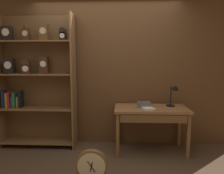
{
  "coord_description": "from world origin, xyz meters",
  "views": [
    {
      "loc": [
        0.25,
        -2.46,
        1.53
      ],
      "look_at": [
        0.12,
        0.71,
        1.1
      ],
      "focal_mm": 34.04,
      "sensor_mm": 36.0,
      "label": 1
    }
  ],
  "objects_px": {
    "bookshelf": "(35,80)",
    "round_clock_large": "(92,167)",
    "open_repair_manual": "(148,108)",
    "toolbox_small": "(144,105)",
    "desk_lamp": "(174,94)",
    "workbench": "(151,113)"
  },
  "relations": [
    {
      "from": "round_clock_large",
      "to": "bookshelf",
      "type": "bearing_deg",
      "value": 134.43
    },
    {
      "from": "workbench",
      "to": "round_clock_large",
      "type": "height_order",
      "value": "workbench"
    },
    {
      "from": "open_repair_manual",
      "to": "toolbox_small",
      "type": "bearing_deg",
      "value": 100.87
    },
    {
      "from": "desk_lamp",
      "to": "round_clock_large",
      "type": "distance_m",
      "value": 1.77
    },
    {
      "from": "workbench",
      "to": "toolbox_small",
      "type": "xyz_separation_m",
      "value": [
        -0.12,
        0.02,
        0.14
      ]
    },
    {
      "from": "workbench",
      "to": "round_clock_large",
      "type": "bearing_deg",
      "value": -131.33
    },
    {
      "from": "workbench",
      "to": "toolbox_small",
      "type": "relative_size",
      "value": 5.73
    },
    {
      "from": "bookshelf",
      "to": "toolbox_small",
      "type": "relative_size",
      "value": 10.99
    },
    {
      "from": "bookshelf",
      "to": "toolbox_small",
      "type": "bearing_deg",
      "value": -5.21
    },
    {
      "from": "desk_lamp",
      "to": "toolbox_small",
      "type": "distance_m",
      "value": 0.53
    },
    {
      "from": "bookshelf",
      "to": "workbench",
      "type": "relative_size",
      "value": 1.92
    },
    {
      "from": "toolbox_small",
      "to": "open_repair_manual",
      "type": "relative_size",
      "value": 0.94
    },
    {
      "from": "open_repair_manual",
      "to": "round_clock_large",
      "type": "xyz_separation_m",
      "value": [
        -0.78,
        -0.88,
        -0.53
      ]
    },
    {
      "from": "desk_lamp",
      "to": "open_repair_manual",
      "type": "bearing_deg",
      "value": -157.5
    },
    {
      "from": "open_repair_manual",
      "to": "round_clock_large",
      "type": "height_order",
      "value": "open_repair_manual"
    },
    {
      "from": "workbench",
      "to": "round_clock_large",
      "type": "relative_size",
      "value": 2.7
    },
    {
      "from": "workbench",
      "to": "desk_lamp",
      "type": "xyz_separation_m",
      "value": [
        0.37,
        0.1,
        0.31
      ]
    },
    {
      "from": "bookshelf",
      "to": "workbench",
      "type": "bearing_deg",
      "value": -5.58
    },
    {
      "from": "desk_lamp",
      "to": "round_clock_large",
      "type": "height_order",
      "value": "desk_lamp"
    },
    {
      "from": "toolbox_small",
      "to": "round_clock_large",
      "type": "xyz_separation_m",
      "value": [
        -0.72,
        -0.98,
        -0.56
      ]
    },
    {
      "from": "workbench",
      "to": "toolbox_small",
      "type": "height_order",
      "value": "toolbox_small"
    },
    {
      "from": "bookshelf",
      "to": "round_clock_large",
      "type": "height_order",
      "value": "bookshelf"
    }
  ]
}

